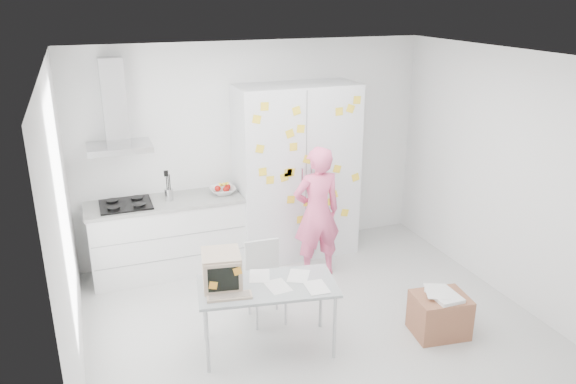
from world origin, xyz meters
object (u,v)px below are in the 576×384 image
object	(u,v)px
person	(317,213)
cardboard_box	(440,314)
desk	(239,278)
chair	(265,276)

from	to	relation	value
person	cardboard_box	distance (m)	1.82
desk	chair	world-z (taller)	desk
cardboard_box	chair	bearing A→B (deg)	149.27
desk	chair	distance (m)	0.69
person	cardboard_box	bearing A→B (deg)	112.72
person	chair	distance (m)	1.15
desk	cardboard_box	bearing A→B (deg)	-3.21
person	chair	size ratio (longest dim) A/B	1.92
person	cardboard_box	size ratio (longest dim) A/B	2.80
cardboard_box	person	bearing A→B (deg)	112.45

